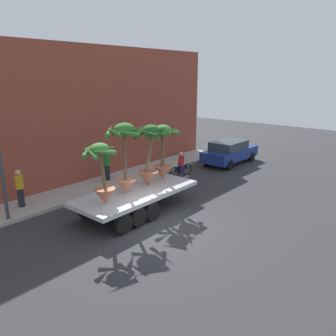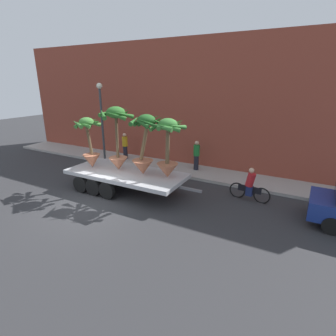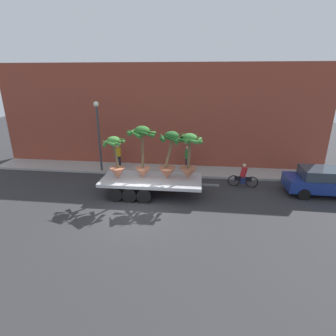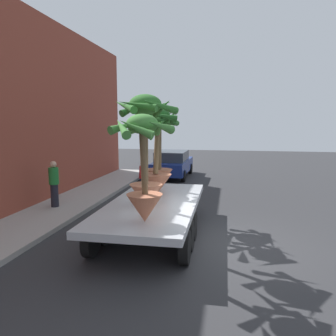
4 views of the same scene
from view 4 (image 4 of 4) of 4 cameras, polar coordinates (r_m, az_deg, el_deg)
The scene contains 10 objects.
ground_plane at distance 9.08m, azimuth 10.05°, elevation -13.16°, with size 60.00×60.00×0.00m, color #2D2D30.
sidewalk at distance 10.93m, azimuth -24.39°, elevation -9.65°, with size 24.00×2.20×0.15m, color #A39E99.
flatbed_trailer at distance 9.25m, azimuth -2.90°, elevation -7.62°, with size 6.74×2.55×0.98m.
potted_palm_rear at distance 7.27m, azimuth -4.39°, elevation -0.17°, with size 1.43×1.46×2.47m.
potted_palm_middle at distance 10.21m, azimuth -2.04°, elevation 2.86°, with size 1.52×1.53×2.76m.
potted_palm_front at distance 11.31m, azimuth -1.58°, elevation 3.43°, with size 1.55×1.52×2.63m.
potted_palm_extra at distance 8.70m, azimuth -3.98°, elevation 4.09°, with size 1.67×1.83×3.02m.
cyclist at distance 15.09m, azimuth -4.45°, elevation -1.88°, with size 1.84×0.38×1.54m.
parked_car at distance 19.35m, azimuth 0.81°, elevation 0.81°, with size 4.58×2.00×1.58m.
pedestrian_far_left at distance 12.67m, azimuth -19.44°, elevation -2.52°, with size 0.36×0.36×1.71m.
Camera 4 is at (-8.47, -0.03, 3.26)m, focal length 34.59 mm.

